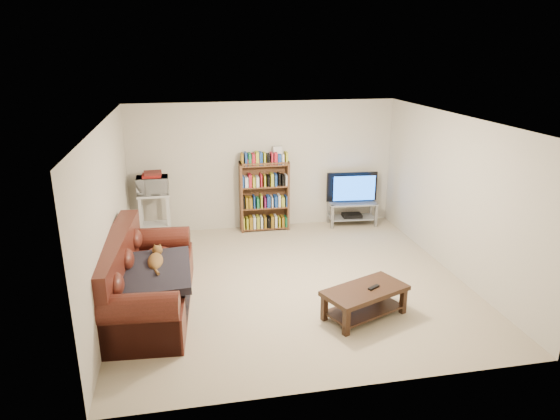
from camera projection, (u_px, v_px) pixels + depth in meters
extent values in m
plane|color=beige|center=(292.00, 281.00, 7.44)|extent=(5.00, 5.00, 0.00)
plane|color=white|center=(293.00, 120.00, 6.70)|extent=(5.00, 5.00, 0.00)
plane|color=beige|center=(264.00, 166.00, 9.40)|extent=(5.00, 0.00, 5.00)
plane|color=beige|center=(348.00, 282.00, 4.74)|extent=(5.00, 0.00, 5.00)
plane|color=beige|center=(109.00, 215.00, 6.62)|extent=(0.00, 5.00, 5.00)
plane|color=beige|center=(454.00, 195.00, 7.52)|extent=(0.00, 5.00, 5.00)
cube|color=#4A1B13|center=(150.00, 292.00, 6.63)|extent=(1.19, 2.44, 0.45)
cube|color=#4A1B13|center=(118.00, 274.00, 6.49)|extent=(0.43, 2.38, 0.99)
cube|color=#4A1B13|center=(137.00, 331.00, 5.60)|extent=(0.99, 0.31, 0.57)
cube|color=#4A1B13|center=(158.00, 256.00, 7.62)|extent=(0.99, 0.31, 0.57)
cube|color=black|center=(154.00, 273.00, 6.38)|extent=(0.93, 1.20, 0.20)
cube|color=#311C11|center=(365.00, 291.00, 6.36)|extent=(1.22, 0.92, 0.06)
cube|color=#311C11|center=(364.00, 309.00, 6.45)|extent=(1.10, 0.83, 0.03)
cube|color=#311C11|center=(346.00, 323.00, 6.00)|extent=(0.09, 0.09, 0.34)
cube|color=#311C11|center=(403.00, 301.00, 6.51)|extent=(0.09, 0.09, 0.34)
cube|color=#311C11|center=(324.00, 308.00, 6.34)|extent=(0.09, 0.09, 0.34)
cube|color=#311C11|center=(380.00, 289.00, 6.85)|extent=(0.09, 0.09, 0.34)
cube|color=black|center=(374.00, 287.00, 6.36)|extent=(0.18, 0.14, 0.02)
cube|color=#999EA3|center=(352.00, 203.00, 9.70)|extent=(0.95, 0.48, 0.03)
cube|color=#999EA3|center=(352.00, 217.00, 9.79)|extent=(0.90, 0.46, 0.02)
cube|color=gray|center=(332.00, 217.00, 9.55)|extent=(0.05, 0.05, 0.46)
cube|color=gray|center=(376.00, 215.00, 9.64)|extent=(0.05, 0.05, 0.46)
cube|color=gray|center=(328.00, 211.00, 9.88)|extent=(0.05, 0.05, 0.46)
cube|color=gray|center=(371.00, 210.00, 9.98)|extent=(0.05, 0.05, 0.46)
imported|color=black|center=(353.00, 188.00, 9.60)|extent=(1.00, 0.21, 0.57)
cube|color=black|center=(352.00, 215.00, 9.78)|extent=(0.39, 0.29, 0.06)
cube|color=brown|center=(241.00, 197.00, 9.30)|extent=(0.04, 0.29, 1.33)
cube|color=brown|center=(287.00, 195.00, 9.45)|extent=(0.04, 0.29, 1.33)
cube|color=brown|center=(264.00, 162.00, 9.18)|extent=(0.92, 0.29, 0.03)
cube|color=maroon|center=(253.00, 160.00, 9.13)|extent=(0.27, 0.21, 0.07)
cube|color=silver|center=(153.00, 194.00, 8.78)|extent=(0.56, 0.41, 0.04)
cube|color=silver|center=(156.00, 224.00, 8.95)|extent=(0.50, 0.37, 0.03)
cube|color=silver|center=(141.00, 222.00, 8.72)|extent=(0.05, 0.05, 0.84)
cube|color=silver|center=(169.00, 220.00, 8.81)|extent=(0.05, 0.05, 0.84)
cube|color=silver|center=(142.00, 216.00, 9.02)|extent=(0.05, 0.05, 0.84)
cube|color=silver|center=(169.00, 214.00, 9.11)|extent=(0.05, 0.05, 0.84)
imported|color=silver|center=(153.00, 185.00, 8.73)|extent=(0.55, 0.38, 0.30)
cube|color=maroon|center=(152.00, 175.00, 8.67)|extent=(0.32, 0.29, 0.05)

